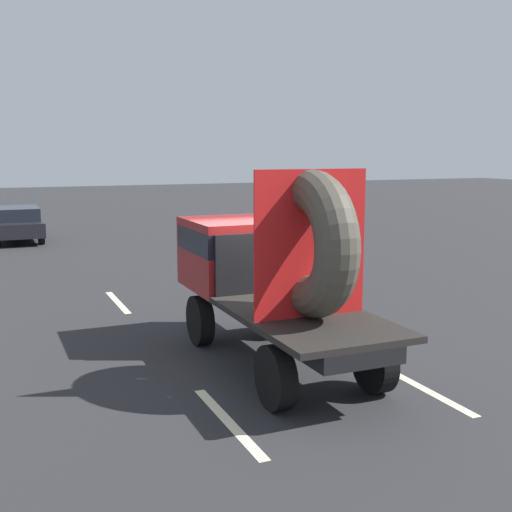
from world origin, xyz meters
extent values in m
plane|color=#28282B|center=(0.00, 0.00, 0.00)|extent=(120.00, 120.00, 0.00)
cylinder|color=black|center=(-1.10, 0.94, 0.48)|extent=(0.28, 0.96, 0.96)
cylinder|color=black|center=(0.60, 0.94, 0.48)|extent=(0.28, 0.96, 0.96)
cylinder|color=black|center=(-1.10, -2.53, 0.48)|extent=(0.28, 0.96, 0.96)
cylinder|color=black|center=(0.60, -2.53, 0.48)|extent=(0.28, 0.96, 0.96)
cube|color=black|center=(-0.25, -0.83, 0.94)|extent=(1.30, 5.52, 0.25)
cube|color=maroon|center=(-0.25, 0.94, 1.74)|extent=(2.00, 1.97, 1.35)
cube|color=black|center=(-0.25, 0.89, 2.04)|extent=(2.02, 1.87, 0.44)
cube|color=black|center=(-0.25, -1.82, 1.12)|extent=(2.00, 3.55, 0.10)
cube|color=black|center=(-0.25, -0.09, 1.72)|extent=(1.80, 0.08, 1.10)
torus|color=#474238|center=(-0.25, -1.97, 2.31)|extent=(0.67, 2.29, 2.29)
cube|color=red|center=(-0.25, -1.97, 2.31)|extent=(1.90, 0.03, 2.29)
cylinder|color=black|center=(-2.73, 19.19, 0.33)|extent=(0.23, 0.67, 0.67)
cylinder|color=black|center=(-2.73, 16.38, 0.33)|extent=(0.23, 0.67, 0.67)
cube|color=black|center=(-3.55, 17.78, 0.62)|extent=(1.88, 4.38, 0.57)
cube|color=black|center=(-3.55, 17.68, 1.17)|extent=(1.69, 2.45, 0.52)
cube|color=beige|center=(-1.90, -2.68, 0.00)|extent=(0.16, 2.55, 0.01)
cube|color=beige|center=(-1.90, 5.08, 0.00)|extent=(0.16, 2.49, 0.01)
cube|color=beige|center=(1.39, -2.77, 0.00)|extent=(0.16, 2.35, 0.01)
cube|color=beige|center=(1.39, 4.87, 0.00)|extent=(0.16, 2.39, 0.01)
camera|label=1|loc=(-4.87, -10.57, 3.72)|focal=44.94mm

